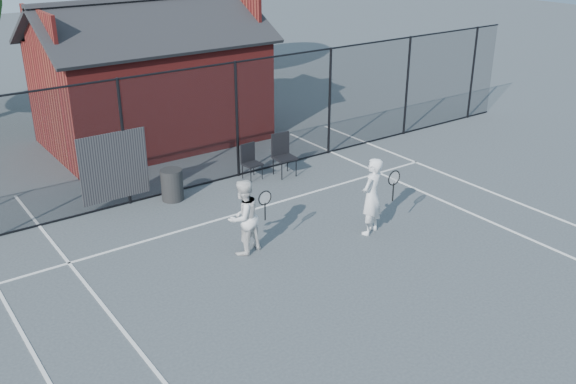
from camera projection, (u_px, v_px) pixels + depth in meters
ground at (329, 265)px, 12.48m from camera, size 80.00×80.00×0.00m
court_lines at (376, 295)px, 11.49m from camera, size 11.02×18.00×0.01m
fence at (191, 132)px, 15.48m from camera, size 22.04×3.00×3.00m
clubhouse at (151, 87)px, 18.83m from camera, size 6.50×4.36×4.19m
player_front at (372, 196)px, 13.41m from camera, size 0.81×0.65×1.69m
player_back at (243, 217)px, 12.65m from camera, size 0.90×0.75×1.56m
chair_left at (252, 163)px, 16.36m from camera, size 0.47×0.48×0.90m
chair_right at (285, 156)px, 16.54m from camera, size 0.56×0.58×1.08m
waste_bin at (172, 185)px, 15.19m from camera, size 0.63×0.63×0.76m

